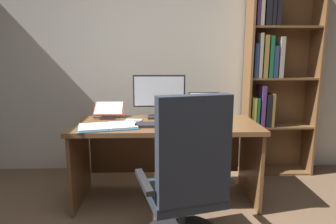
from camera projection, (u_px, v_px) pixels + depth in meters
The scene contains 12 objects.
wall_back at pixel (178, 62), 3.42m from camera, with size 5.67×0.12×2.57m, color beige.
desk at pixel (166, 142), 2.77m from camera, with size 1.67×0.71×0.75m.
bookshelf at pixel (272, 75), 3.26m from camera, with size 0.78×0.29×2.21m.
office_chair at pixel (187, 187), 1.97m from camera, with size 0.69×0.60×1.12m.
monitor at pixel (159, 96), 2.84m from camera, with size 0.51×0.16×0.42m.
laptop at pixel (206, 112), 2.89m from camera, with size 0.32×0.32×0.24m.
keyboard at pixel (159, 125), 2.53m from camera, with size 0.42×0.15×0.02m, color #232326.
computer_mouse at pixel (194, 124), 2.54m from camera, with size 0.06×0.10×0.04m, color #232326.
reading_stand_with_book at pixel (109, 110), 2.89m from camera, with size 0.29×0.24×0.14m.
open_binder at pixel (108, 126), 2.47m from camera, with size 0.54×0.39×0.02m.
notepad at pixel (132, 122), 2.68m from camera, with size 0.15×0.21×0.01m, color white.
pen at pixel (135, 121), 2.68m from camera, with size 0.01×0.01×0.14m, color navy.
Camera 1 is at (-0.22, -1.28, 1.34)m, focal length 31.13 mm.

